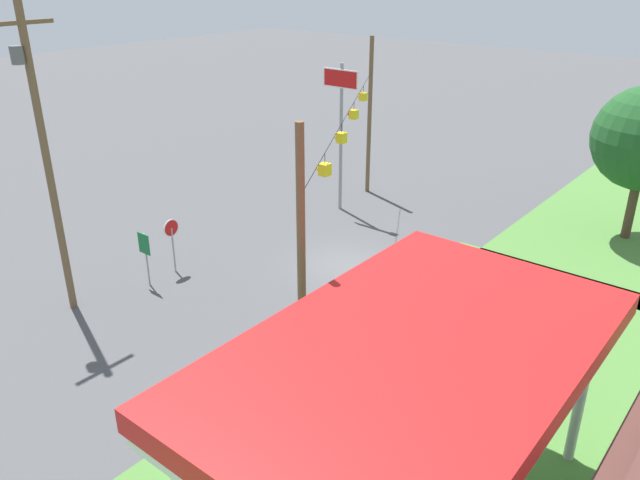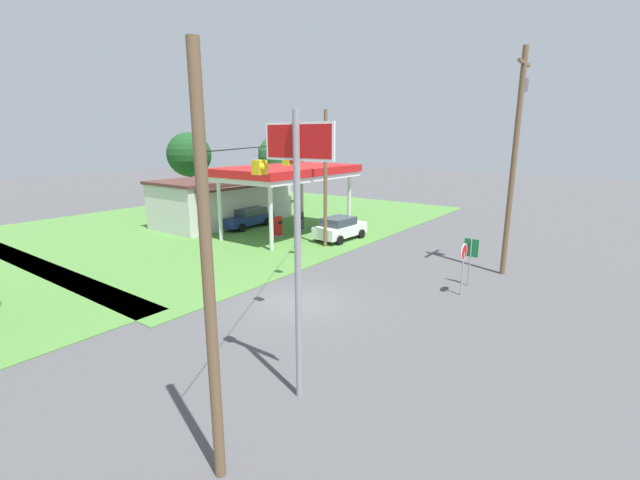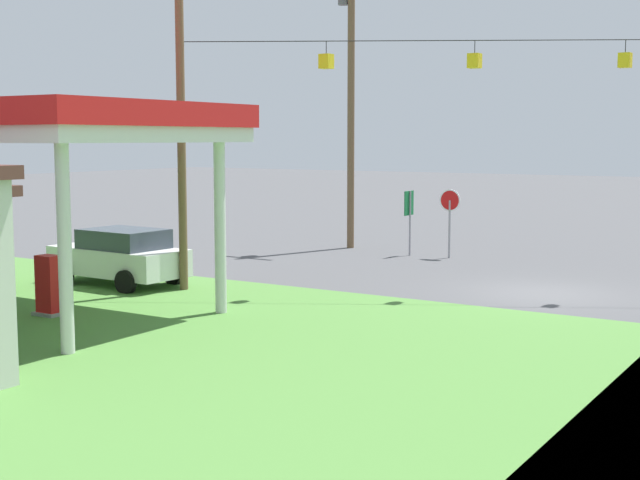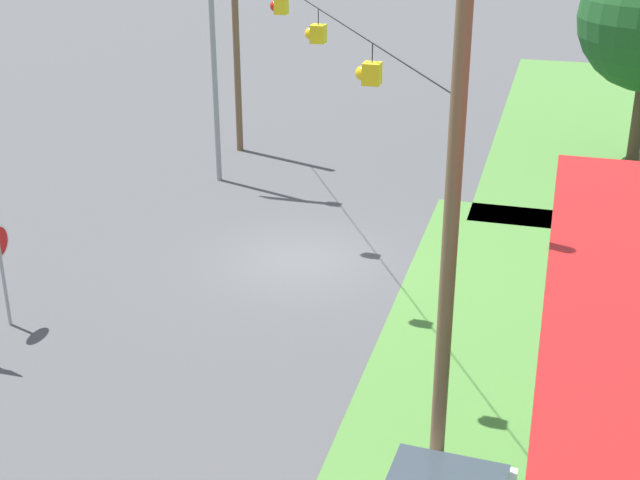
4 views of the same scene
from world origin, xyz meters
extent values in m
plane|color=#4C4C4F|center=(0.00, 0.00, 0.00)|extent=(160.00, 160.00, 0.00)
cube|color=silver|center=(10.45, 9.59, 4.41)|extent=(10.45, 6.14, 0.35)
cube|color=red|center=(10.45, 9.59, 4.86)|extent=(10.65, 6.34, 0.55)
cylinder|color=silver|center=(5.83, 7.12, 2.12)|extent=(0.28, 0.28, 4.24)
cylinder|color=silver|center=(5.83, 12.07, 2.12)|extent=(0.28, 0.28, 4.24)
cube|color=gray|center=(9.17, 9.59, 0.06)|extent=(0.71, 0.56, 0.12)
cube|color=red|center=(9.17, 9.59, 0.82)|extent=(0.55, 0.40, 1.39)
cube|color=black|center=(9.17, 9.38, 1.09)|extent=(0.39, 0.03, 0.24)
cube|color=white|center=(11.10, 5.30, 0.73)|extent=(4.32, 2.06, 0.78)
cube|color=#333D47|center=(10.85, 5.31, 1.41)|extent=(2.41, 1.82, 0.56)
cylinder|color=black|center=(12.46, 6.18, 0.34)|extent=(0.69, 0.25, 0.68)
cylinder|color=black|center=(12.37, 4.29, 0.34)|extent=(0.69, 0.25, 0.68)
cylinder|color=black|center=(9.84, 6.31, 0.34)|extent=(0.69, 0.25, 0.68)
cylinder|color=black|center=(9.74, 4.42, 0.34)|extent=(0.69, 0.25, 0.68)
cylinder|color=#99999E|center=(5.28, -5.50, 1.05)|extent=(0.08, 0.08, 2.10)
cylinder|color=white|center=(5.28, -5.50, 2.10)|extent=(0.80, 0.03, 0.80)
cylinder|color=red|center=(5.28, -5.50, 2.10)|extent=(0.70, 0.03, 0.70)
cylinder|color=gray|center=(6.79, -5.34, 1.20)|extent=(0.07, 0.07, 2.40)
cube|color=#146B33|center=(6.84, -5.34, 1.95)|extent=(0.04, 0.70, 0.90)
cylinder|color=brown|center=(9.84, -6.22, 5.79)|extent=(0.28, 0.28, 11.57)
cylinder|color=brown|center=(8.85, 5.00, 4.48)|extent=(0.24, 0.24, 8.96)
cylinder|color=black|center=(0.00, 0.00, 6.99)|extent=(17.71, 10.02, 0.02)
cylinder|color=black|center=(-1.77, -1.00, 6.81)|extent=(0.02, 0.02, 0.35)
cube|color=yellow|center=(-1.77, -1.00, 6.44)|extent=(0.32, 0.32, 0.40)
sphere|color=red|center=(-1.77, -1.17, 6.44)|extent=(0.28, 0.28, 0.28)
cylinder|color=black|center=(1.77, 1.00, 6.81)|extent=(0.02, 0.02, 0.35)
cube|color=yellow|center=(1.77, 1.00, 6.44)|extent=(0.32, 0.32, 0.40)
sphere|color=yellow|center=(1.77, 0.83, 6.44)|extent=(0.28, 0.28, 0.28)
cylinder|color=black|center=(5.31, 3.00, 6.81)|extent=(0.02, 0.02, 0.35)
cube|color=yellow|center=(5.31, 3.00, 6.44)|extent=(0.32, 0.32, 0.40)
sphere|color=yellow|center=(5.31, 2.83, 6.44)|extent=(0.28, 0.28, 0.28)
camera|label=1|loc=(20.50, 15.09, 12.59)|focal=35.00mm
camera|label=2|loc=(-13.93, -11.52, 7.26)|focal=24.00mm
camera|label=3|loc=(-7.75, 24.24, 4.33)|focal=50.00mm
camera|label=4|loc=(21.00, 6.38, 10.06)|focal=50.00mm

